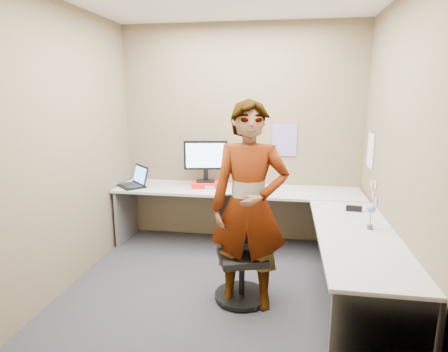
% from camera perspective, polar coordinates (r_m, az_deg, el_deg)
% --- Properties ---
extents(ground, '(3.00, 3.00, 0.00)m').
position_cam_1_polar(ground, '(3.90, -0.07, -16.07)').
color(ground, '#2A2A30').
rests_on(ground, ground).
extents(wall_back, '(3.00, 0.00, 3.00)m').
position_cam_1_polar(wall_back, '(4.74, 2.51, 6.27)').
color(wall_back, brown).
rests_on(wall_back, ground).
extents(wall_right, '(0.00, 2.70, 2.70)m').
position_cam_1_polar(wall_right, '(3.54, 24.64, 2.99)').
color(wall_right, brown).
rests_on(wall_right, ground).
extents(wall_left, '(0.00, 2.70, 2.70)m').
position_cam_1_polar(wall_left, '(3.99, -21.91, 4.18)').
color(wall_left, brown).
rests_on(wall_left, ground).
extents(desk, '(2.98, 2.58, 0.73)m').
position_cam_1_polar(desk, '(3.98, 7.10, -6.32)').
color(desk, '#B6B6B6').
rests_on(desk, ground).
extents(paper_ream, '(0.37, 0.30, 0.07)m').
position_cam_1_polar(paper_ream, '(4.63, -2.83, -1.26)').
color(paper_ream, red).
rests_on(paper_ream, desk).
extents(monitor, '(0.53, 0.19, 0.50)m').
position_cam_1_polar(monitor, '(4.58, -2.82, 2.82)').
color(monitor, black).
rests_on(monitor, paper_ream).
extents(laptop, '(0.46, 0.46, 0.25)m').
position_cam_1_polar(laptop, '(4.79, -13.38, -0.75)').
color(laptop, black).
rests_on(laptop, desk).
extents(trackball_mouse, '(0.12, 0.08, 0.07)m').
position_cam_1_polar(trackball_mouse, '(4.54, -2.08, -1.64)').
color(trackball_mouse, '#B7B7BC').
rests_on(trackball_mouse, desk).
extents(origami, '(0.10, 0.10, 0.06)m').
position_cam_1_polar(origami, '(4.35, 6.22, -2.30)').
color(origami, white).
rests_on(origami, desk).
extents(stapler, '(0.15, 0.05, 0.05)m').
position_cam_1_polar(stapler, '(3.91, 19.18, -4.69)').
color(stapler, black).
rests_on(stapler, desk).
extents(flower, '(0.07, 0.07, 0.22)m').
position_cam_1_polar(flower, '(3.42, 21.48, -5.28)').
color(flower, brown).
rests_on(flower, desk).
extents(calendar_purple, '(0.30, 0.01, 0.40)m').
position_cam_1_polar(calendar_purple, '(4.70, 9.19, 5.45)').
color(calendar_purple, '#846BB7').
rests_on(calendar_purple, wall_back).
extents(calendar_white, '(0.01, 0.28, 0.38)m').
position_cam_1_polar(calendar_white, '(4.42, 21.43, 3.64)').
color(calendar_white, white).
rests_on(calendar_white, wall_right).
extents(sticky_note_a, '(0.01, 0.07, 0.07)m').
position_cam_1_polar(sticky_note_a, '(4.14, 22.07, -1.21)').
color(sticky_note_a, '#F2E059').
rests_on(sticky_note_a, wall_right).
extents(sticky_note_b, '(0.01, 0.07, 0.07)m').
position_cam_1_polar(sticky_note_b, '(4.22, 21.78, -2.76)').
color(sticky_note_b, pink).
rests_on(sticky_note_b, wall_right).
extents(sticky_note_c, '(0.01, 0.07, 0.07)m').
position_cam_1_polar(sticky_note_c, '(4.11, 22.10, -3.47)').
color(sticky_note_c, pink).
rests_on(sticky_note_c, wall_right).
extents(sticky_note_d, '(0.01, 0.07, 0.07)m').
position_cam_1_polar(sticky_note_d, '(4.29, 21.61, -1.12)').
color(sticky_note_d, '#F2E059').
rests_on(sticky_note_d, wall_right).
extents(office_chair, '(0.54, 0.53, 0.94)m').
position_cam_1_polar(office_chair, '(3.53, 2.55, -12.36)').
color(office_chair, black).
rests_on(office_chair, ground).
extents(person, '(0.67, 0.45, 1.82)m').
position_cam_1_polar(person, '(3.23, 3.85, -4.73)').
color(person, '#999399').
rests_on(person, ground).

